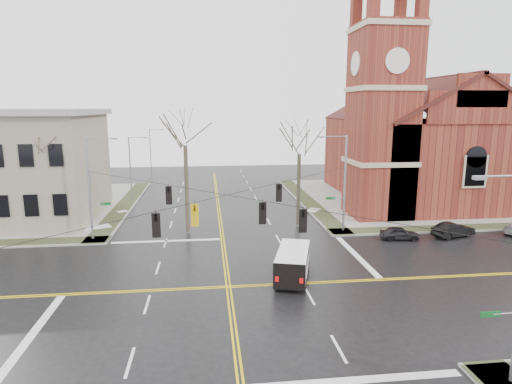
{
  "coord_description": "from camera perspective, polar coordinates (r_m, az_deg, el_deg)",
  "views": [
    {
      "loc": [
        -1.22,
        -26.5,
        11.63
      ],
      "look_at": [
        2.53,
        6.0,
        5.15
      ],
      "focal_mm": 30.0,
      "sensor_mm": 36.0,
      "label": 1
    }
  ],
  "objects": [
    {
      "name": "civic_building_a",
      "position": [
        51.29,
        -30.46,
        2.79
      ],
      "size": [
        18.0,
        14.0,
        11.0
      ],
      "primitive_type": "cube",
      "color": "gray",
      "rests_on": "ground"
    },
    {
      "name": "road_markings",
      "position": [
        28.96,
        -3.69,
        -12.49
      ],
      "size": [
        100.0,
        100.0,
        0.01
      ],
      "color": "gold",
      "rests_on": "ground"
    },
    {
      "name": "signal_pole_ne",
      "position": [
        40.57,
        11.53,
        1.49
      ],
      "size": [
        2.75,
        0.22,
        9.0
      ],
      "color": "gray",
      "rests_on": "ground"
    },
    {
      "name": "streetlight_north_a",
      "position": [
        55.77,
        -16.29,
        3.37
      ],
      "size": [
        2.3,
        0.2,
        8.0
      ],
      "color": "gray",
      "rests_on": "ground"
    },
    {
      "name": "tree_nw_far",
      "position": [
        42.69,
        -25.93,
        5.5
      ],
      "size": [
        4.0,
        4.0,
        11.36
      ],
      "color": "#3B3125",
      "rests_on": "ground"
    },
    {
      "name": "parked_car_a",
      "position": [
        40.49,
        18.6,
        -5.24
      ],
      "size": [
        3.57,
        1.84,
        1.16
      ],
      "primitive_type": "imported",
      "rotation": [
        0.0,
        0.0,
        1.43
      ],
      "color": "black",
      "rests_on": "ground"
    },
    {
      "name": "traffic_signals",
      "position": [
        26.59,
        -3.77,
        -2.27
      ],
      "size": [
        8.21,
        8.26,
        1.3
      ],
      "color": "black",
      "rests_on": "ground"
    },
    {
      "name": "tree_nw_near",
      "position": [
        39.41,
        -9.44,
        6.92
      ],
      "size": [
        4.0,
        4.0,
        12.16
      ],
      "color": "#3B3125",
      "rests_on": "ground"
    },
    {
      "name": "ground",
      "position": [
        28.96,
        -3.69,
        -12.5
      ],
      "size": [
        120.0,
        120.0,
        0.0
      ],
      "primitive_type": "plane",
      "color": "black",
      "rests_on": "ground"
    },
    {
      "name": "sidewalks",
      "position": [
        28.93,
        -3.7,
        -12.36
      ],
      "size": [
        80.0,
        80.0,
        0.17
      ],
      "color": "gray",
      "rests_on": "ground"
    },
    {
      "name": "span_wires",
      "position": [
        27.07,
        -3.86,
        -0.4
      ],
      "size": [
        23.02,
        23.02,
        0.03
      ],
      "color": "black",
      "rests_on": "ground"
    },
    {
      "name": "signal_pole_nw",
      "position": [
        39.88,
        -21.15,
        0.79
      ],
      "size": [
        2.75,
        0.22,
        9.0
      ],
      "color": "gray",
      "rests_on": "ground"
    },
    {
      "name": "church",
      "position": [
        57.58,
        20.44,
        7.32
      ],
      "size": [
        24.28,
        27.48,
        27.5
      ],
      "color": "maroon",
      "rests_on": "ground"
    },
    {
      "name": "tree_ne",
      "position": [
        41.66,
        5.8,
        5.72
      ],
      "size": [
        4.0,
        4.0,
        10.62
      ],
      "color": "#3B3125",
      "rests_on": "ground"
    },
    {
      "name": "streetlight_north_b",
      "position": [
        75.43,
        -13.79,
        5.43
      ],
      "size": [
        2.3,
        0.2,
        8.0
      ],
      "color": "gray",
      "rests_on": "ground"
    },
    {
      "name": "cargo_van",
      "position": [
        30.1,
        4.97,
        -9.12
      ],
      "size": [
        3.48,
        5.67,
        2.03
      ],
      "rotation": [
        0.0,
        0.0,
        -0.29
      ],
      "color": "white",
      "rests_on": "ground"
    },
    {
      "name": "parked_car_b",
      "position": [
        43.09,
        24.81,
        -4.6
      ],
      "size": [
        4.29,
        2.47,
        1.34
      ],
      "primitive_type": "imported",
      "rotation": [
        0.0,
        0.0,
        1.85
      ],
      "color": "black",
      "rests_on": "ground"
    }
  ]
}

